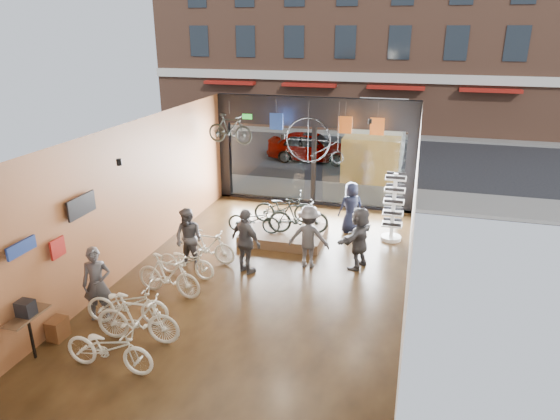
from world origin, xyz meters
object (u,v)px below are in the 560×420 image
at_px(penny_farthing, 317,142).
at_px(floor_bike_3, 168,275).
at_px(floor_bike_2, 127,304).
at_px(display_bike_left, 254,219).
at_px(floor_bike_0, 109,347).
at_px(customer_4, 351,207).
at_px(customer_3, 309,237).
at_px(display_bike_mid, 298,217).
at_px(customer_1, 189,239).
at_px(hung_bike, 230,129).
at_px(display_platform, 284,235).
at_px(customer_0, 97,284).
at_px(display_bike_right, 284,207).
at_px(sunglasses_rack, 393,207).
at_px(customer_5, 359,238).
at_px(customer_2, 246,241).
at_px(floor_bike_1, 137,318).
at_px(street_car, 311,146).
at_px(box_truck, 376,140).
at_px(floor_bike_4, 186,261).
at_px(floor_bike_5, 208,246).

bearing_deg(penny_farthing, floor_bike_3, -109.61).
bearing_deg(floor_bike_2, display_bike_left, -24.20).
relative_size(floor_bike_3, penny_farthing, 0.91).
bearing_deg(floor_bike_0, customer_4, -23.21).
bearing_deg(customer_3, display_bike_mid, -66.33).
bearing_deg(customer_1, hung_bike, 107.42).
bearing_deg(display_platform, floor_bike_0, -102.75).
relative_size(floor_bike_3, customer_3, 1.00).
distance_m(display_platform, customer_1, 3.21).
xyz_separation_m(floor_bike_2, customer_0, (-0.70, 0.02, 0.37)).
relative_size(display_bike_right, sunglasses_rack, 0.90).
height_order(customer_1, customer_5, customer_5).
relative_size(customer_1, sunglasses_rack, 0.80).
relative_size(floor_bike_0, penny_farthing, 0.96).
xyz_separation_m(display_bike_left, penny_farthing, (1.28, 2.78, 1.79)).
height_order(display_bike_mid, hung_bike, hung_bike).
bearing_deg(customer_0, customer_5, 13.86).
xyz_separation_m(customer_2, hung_bike, (-1.89, 3.98, 2.05)).
bearing_deg(floor_bike_1, customer_4, -30.39).
xyz_separation_m(street_car, floor_bike_2, (-0.82, -14.71, -0.23)).
bearing_deg(box_truck, customer_3, -94.43).
bearing_deg(floor_bike_2, customer_4, -41.02).
bearing_deg(floor_bike_0, display_bike_mid, -16.95).
relative_size(sunglasses_rack, hung_bike, 1.31).
bearing_deg(hung_bike, penny_farthing, -67.67).
distance_m(floor_bike_2, sunglasses_rack, 8.01).
xyz_separation_m(display_bike_left, display_bike_mid, (1.27, 0.28, 0.12)).
bearing_deg(floor_bike_3, penny_farthing, -13.04).
distance_m(floor_bike_3, customer_2, 2.14).
height_order(display_platform, customer_5, customer_5).
height_order(floor_bike_4, display_bike_right, display_bike_right).
relative_size(display_platform, penny_farthing, 1.28).
height_order(display_bike_mid, customer_0, customer_0).
relative_size(box_truck, hung_bike, 4.42).
distance_m(customer_2, hung_bike, 4.86).
xyz_separation_m(street_car, floor_bike_4, (-0.57, -12.39, -0.28)).
bearing_deg(floor_bike_2, sunglasses_rack, -50.02).
relative_size(floor_bike_3, customer_1, 1.03).
distance_m(floor_bike_0, customer_4, 8.56).
xyz_separation_m(display_bike_right, customer_5, (2.53, -1.88, 0.05)).
distance_m(customer_3, sunglasses_rack, 3.14).
bearing_deg(floor_bike_0, floor_bike_4, 3.78).
distance_m(floor_bike_1, customer_2, 3.65).
height_order(display_bike_left, customer_3, customer_3).
distance_m(floor_bike_4, display_platform, 3.46).
bearing_deg(floor_bike_1, floor_bike_3, 3.81).
height_order(floor_bike_5, customer_0, customer_0).
relative_size(floor_bike_3, sunglasses_rack, 0.82).
distance_m(customer_1, customer_2, 1.53).
height_order(street_car, customer_1, customer_1).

